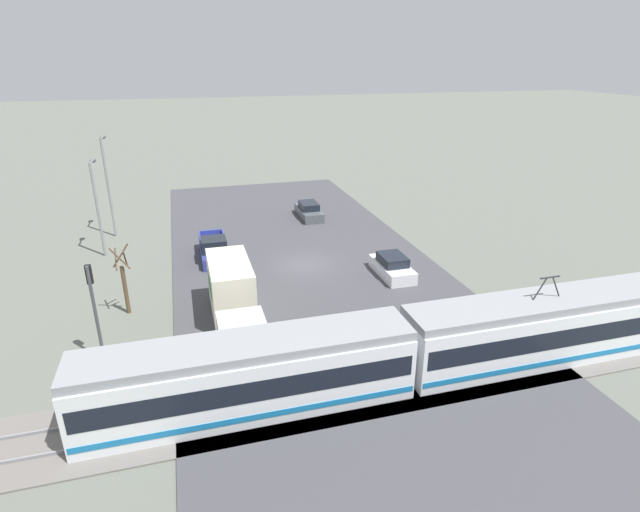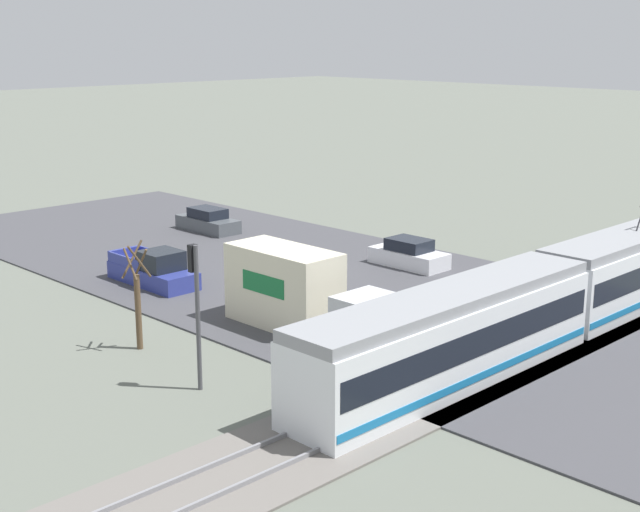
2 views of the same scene
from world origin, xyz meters
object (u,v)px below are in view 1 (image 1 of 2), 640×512
box_truck (233,299)px  street_lamp_near_crossing (97,202)px  street_lamp_mid_block (108,181)px  street_tree (124,283)px  sedan_car_0 (309,211)px  traffic_light_pole (93,301)px  light_rail_tram (406,351)px  pickup_truck (214,250)px  sedan_car_1 (392,267)px

box_truck → street_lamp_near_crossing: size_ratio=1.21×
street_lamp_mid_block → street_tree: bearing=97.7°
sedan_car_0 → traffic_light_pole: size_ratio=0.86×
light_rail_tram → box_truck: light_rail_tram is taller
light_rail_tram → street_lamp_near_crossing: (15.39, -21.12, 2.52)m
light_rail_tram → pickup_truck: bearing=-67.7°
pickup_truck → street_lamp_near_crossing: size_ratio=0.73×
street_tree → street_lamp_mid_block: street_lamp_mid_block is taller
light_rail_tram → street_tree: bearing=-39.5°
street_lamp_near_crossing → sedan_car_1: bearing=153.7°
pickup_truck → street_tree: size_ratio=1.23×
pickup_truck → street_lamp_mid_block: 11.57m
pickup_truck → street_tree: bearing=51.9°
pickup_truck → sedan_car_1: bearing=150.7°
box_truck → pickup_truck: size_ratio=1.65×
street_tree → street_lamp_near_crossing: 10.90m
sedan_car_1 → street_tree: 17.37m
sedan_car_0 → street_lamp_mid_block: size_ratio=0.54×
sedan_car_0 → street_lamp_mid_block: 17.59m
pickup_truck → street_lamp_mid_block: bearing=-45.2°
street_tree → street_lamp_mid_block: (2.01, -14.90, 2.80)m
street_tree → pickup_truck: bearing=-128.1°
box_truck → street_lamp_near_crossing: bearing=-58.4°
light_rail_tram → street_lamp_mid_block: (15.02, -25.61, 3.06)m
traffic_light_pole → pickup_truck: bearing=-118.2°
sedan_car_0 → box_truck: bearing=-116.6°
light_rail_tram → traffic_light_pole: size_ratio=5.57×
traffic_light_pole → street_lamp_near_crossing: (1.53, -15.33, 0.85)m
box_truck → light_rail_tram: bearing=132.9°
box_truck → street_lamp_mid_block: bearing=-66.2°
sedan_car_1 → street_lamp_near_crossing: (19.69, -9.73, 3.52)m
box_truck → street_lamp_near_crossing: (8.34, -13.53, 2.60)m
traffic_light_pole → street_lamp_mid_block: size_ratio=0.63×
light_rail_tram → street_lamp_mid_block: bearing=-59.6°
street_lamp_near_crossing → street_lamp_mid_block: 4.55m
sedan_car_0 → street_tree: (15.10, 15.12, 1.28)m
pickup_truck → traffic_light_pole: size_ratio=1.02×
street_lamp_near_crossing → pickup_truck: bearing=158.3°
light_rail_tram → street_lamp_near_crossing: street_lamp_near_crossing is taller
sedan_car_0 → sedan_car_1: (-2.21, 14.45, 0.01)m
sedan_car_1 → street_lamp_near_crossing: size_ratio=0.59×
sedan_car_1 → traffic_light_pole: (18.16, 5.60, 2.67)m
pickup_truck → traffic_light_pole: 14.00m
light_rail_tram → pickup_truck: light_rail_tram is taller
light_rail_tram → box_truck: 10.36m
box_truck → traffic_light_pole: bearing=14.8°
box_truck → sedan_car_1: bearing=-161.5°
traffic_light_pole → street_lamp_near_crossing: size_ratio=0.72×
pickup_truck → street_lamp_near_crossing: street_lamp_near_crossing is taller
street_lamp_near_crossing → street_lamp_mid_block: size_ratio=0.87×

